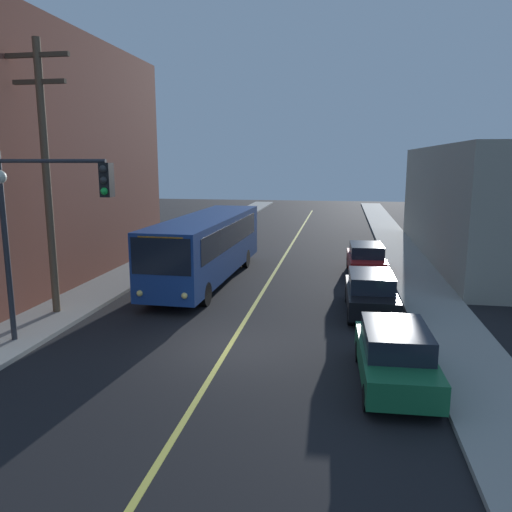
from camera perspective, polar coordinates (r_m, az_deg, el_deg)
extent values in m
plane|color=black|center=(16.30, -3.12, -10.33)|extent=(120.00, 120.00, 0.00)
cube|color=gray|center=(27.63, -13.28, -1.61)|extent=(2.50, 90.00, 0.15)
cube|color=gray|center=(25.78, 17.99, -2.74)|extent=(2.50, 90.00, 0.15)
cube|color=#D8CC4C|center=(30.58, 3.08, -0.28)|extent=(0.16, 60.00, 0.01)
cube|color=black|center=(25.71, -18.19, 0.69)|extent=(0.06, 13.22, 1.30)
cube|color=black|center=(25.38, -18.61, 7.82)|extent=(0.06, 13.22, 1.30)
cube|color=black|center=(25.45, -19.06, 15.02)|extent=(0.06, 13.22, 1.30)
cube|color=black|center=(32.65, 18.64, 2.71)|extent=(0.06, 15.00, 1.30)
cube|color=black|center=(32.38, 18.98, 8.32)|extent=(0.06, 15.00, 1.30)
cube|color=navy|center=(24.68, -5.50, 1.31)|extent=(2.90, 12.07, 2.75)
cube|color=black|center=(19.03, -10.72, -0.06)|extent=(2.35, 0.15, 1.40)
cube|color=black|center=(30.31, -2.26, 4.30)|extent=(2.30, 0.15, 1.10)
cube|color=black|center=(24.99, -8.28, 2.58)|extent=(0.36, 10.20, 1.10)
cube|color=black|center=(24.27, -2.68, 2.44)|extent=(0.36, 10.20, 1.10)
cube|color=orange|center=(18.94, -10.78, 1.73)|extent=(1.79, 0.11, 0.30)
sphere|color=#F9D872|center=(19.66, -13.04, -4.14)|extent=(0.24, 0.24, 0.24)
sphere|color=#F9D872|center=(19.01, -8.11, -4.48)|extent=(0.24, 0.24, 0.24)
cylinder|color=black|center=(21.46, -11.57, -3.93)|extent=(0.33, 1.01, 1.00)
cylinder|color=black|center=(20.71, -5.80, -4.30)|extent=(0.33, 1.01, 1.00)
cylinder|color=black|center=(28.53, -5.59, -0.11)|extent=(0.33, 1.01, 1.00)
cylinder|color=black|center=(27.97, -1.18, -0.28)|extent=(0.33, 1.01, 1.00)
cube|color=#196038|center=(14.01, 15.42, -11.41)|extent=(1.95, 4.46, 0.70)
cube|color=black|center=(13.78, 15.56, -8.90)|extent=(1.70, 2.52, 0.60)
cylinder|color=black|center=(12.70, 12.54, -15.41)|extent=(0.24, 0.65, 0.64)
cylinder|color=black|center=(12.94, 19.87, -15.30)|extent=(0.24, 0.65, 0.64)
cylinder|color=black|center=(15.44, 11.63, -10.51)|extent=(0.24, 0.65, 0.64)
cylinder|color=black|center=(15.64, 17.59, -10.53)|extent=(0.24, 0.65, 0.64)
cube|color=black|center=(20.03, 12.83, -4.53)|extent=(1.90, 4.44, 0.70)
cube|color=black|center=(19.87, 12.91, -2.73)|extent=(1.67, 2.50, 0.60)
cylinder|color=black|center=(18.64, 10.66, -6.73)|extent=(0.23, 0.64, 0.64)
cylinder|color=black|center=(18.78, 15.57, -6.81)|extent=(0.23, 0.64, 0.64)
cylinder|color=black|center=(21.52, 10.37, -4.34)|extent=(0.23, 0.64, 0.64)
cylinder|color=black|center=(21.64, 14.61, -4.43)|extent=(0.23, 0.64, 0.64)
cube|color=maroon|center=(26.71, 12.34, -0.69)|extent=(1.94, 4.46, 0.70)
cube|color=black|center=(26.59, 12.39, 0.68)|extent=(1.70, 2.52, 0.60)
cylinder|color=black|center=(25.26, 10.76, -2.09)|extent=(0.24, 0.65, 0.64)
cylinder|color=black|center=(25.40, 14.36, -2.17)|extent=(0.24, 0.65, 0.64)
cylinder|color=black|center=(28.19, 10.46, -0.74)|extent=(0.24, 0.65, 0.64)
cylinder|color=black|center=(28.32, 13.69, -0.82)|extent=(0.24, 0.65, 0.64)
cylinder|color=brown|center=(20.17, -22.60, 7.86)|extent=(0.28, 0.28, 9.95)
cube|color=#4C3D2D|center=(20.48, -23.54, 20.15)|extent=(2.40, 0.16, 0.16)
cube|color=#4C3D2D|center=(20.34, -23.34, 17.67)|extent=(2.00, 0.16, 0.16)
cylinder|color=#2D2D33|center=(17.65, -26.44, 0.78)|extent=(0.18, 0.18, 6.00)
cylinder|color=#2D2D33|center=(16.46, -22.22, 9.93)|extent=(3.50, 0.12, 0.12)
cube|color=black|center=(15.63, -16.55, 8.25)|extent=(0.32, 0.36, 1.00)
sphere|color=#2D2D2D|center=(15.45, -16.93, 9.40)|extent=(0.22, 0.22, 0.22)
sphere|color=#2D2D2D|center=(15.46, -16.87, 8.21)|extent=(0.22, 0.22, 0.22)
sphere|color=green|center=(15.47, -16.80, 7.03)|extent=(0.22, 0.22, 0.22)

